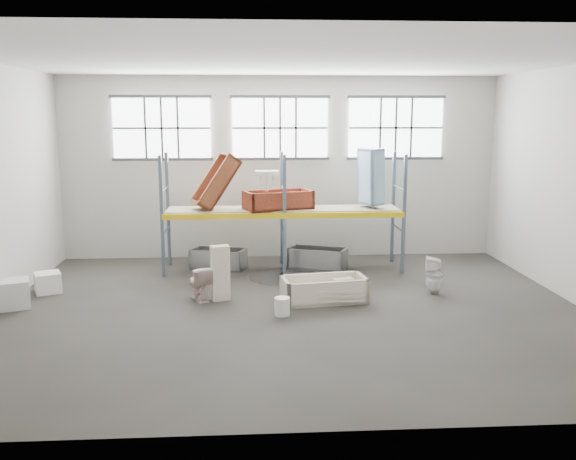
{
  "coord_description": "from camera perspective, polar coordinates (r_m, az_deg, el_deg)",
  "views": [
    {
      "loc": [
        -0.87,
        -12.23,
        3.96
      ],
      "look_at": [
        0.0,
        1.5,
        1.4
      ],
      "focal_mm": 38.78,
      "sensor_mm": 36.0,
      "label": 1
    }
  ],
  "objects": [
    {
      "name": "rack_beam_front",
      "position": [
        15.35,
        -0.33,
        1.32
      ],
      "size": [
        6.0,
        0.1,
        0.14
      ],
      "primitive_type": "cube",
      "color": "yellow",
      "rests_on": "floor"
    },
    {
      "name": "rust_tub_flat",
      "position": [
        15.82,
        -0.9,
        2.77
      ],
      "size": [
        1.86,
        1.3,
        0.48
      ],
      "primitive_type": null,
      "rotation": [
        0.0,
        0.0,
        0.33
      ],
      "color": "#963B2D",
      "rests_on": "shelf_deck"
    },
    {
      "name": "rust_tub_tilted",
      "position": [
        15.83,
        -6.63,
        4.43
      ],
      "size": [
        1.37,
        1.08,
        1.47
      ],
      "primitive_type": null,
      "rotation": [
        0.0,
        -0.96,
        0.36
      ],
      "color": "brown",
      "rests_on": "shelf_deck"
    },
    {
      "name": "carton_near",
      "position": [
        14.17,
        -23.97,
        -5.39
      ],
      "size": [
        0.84,
        0.78,
        0.59
      ],
      "primitive_type": "cube",
      "rotation": [
        0.0,
        0.0,
        0.34
      ],
      "color": "silver",
      "rests_on": "floor"
    },
    {
      "name": "rack_upright_la",
      "position": [
        15.48,
        -11.49,
        1.18
      ],
      "size": [
        0.08,
        0.08,
        3.0
      ],
      "primitive_type": "cube",
      "color": "slate",
      "rests_on": "floor"
    },
    {
      "name": "bathtub_beige",
      "position": [
        13.44,
        3.32,
        -5.44
      ],
      "size": [
        1.9,
        1.1,
        0.53
      ],
      "primitive_type": null,
      "rotation": [
        0.0,
        0.0,
        0.15
      ],
      "color": "beige",
      "rests_on": "floor"
    },
    {
      "name": "steel_tub_right",
      "position": [
        16.27,
        2.73,
        -2.58
      ],
      "size": [
        1.62,
        1.18,
        0.54
      ],
      "primitive_type": null,
      "rotation": [
        0.0,
        0.0,
        -0.37
      ],
      "color": "#A9ACB1",
      "rests_on": "floor"
    },
    {
      "name": "wall_back",
      "position": [
        17.36,
        -0.74,
        5.72
      ],
      "size": [
        12.0,
        0.1,
        5.0
      ],
      "primitive_type": "cube",
      "color": "#B7B5AA",
      "rests_on": "ground"
    },
    {
      "name": "cistern_tall",
      "position": [
        13.5,
        -6.24,
        -3.94
      ],
      "size": [
        0.44,
        0.34,
        1.2
      ],
      "primitive_type": "cube",
      "rotation": [
        0.0,
        0.0,
        0.27
      ],
      "color": "beige",
      "rests_on": "floor"
    },
    {
      "name": "carton_far",
      "position": [
        15.09,
        -21.16,
        -4.51
      ],
      "size": [
        0.71,
        0.71,
        0.45
      ],
      "primitive_type": "cube",
      "rotation": [
        0.0,
        0.0,
        0.41
      ],
      "color": "white",
      "rests_on": "floor"
    },
    {
      "name": "rack_upright_ra",
      "position": [
        15.81,
        10.59,
        1.41
      ],
      "size": [
        0.08,
        0.08,
        3.0
      ],
      "primitive_type": "cube",
      "color": "slate",
      "rests_on": "floor"
    },
    {
      "name": "toilet_beige",
      "position": [
        13.65,
        -8.13,
        -4.81
      ],
      "size": [
        0.65,
        0.83,
        0.74
      ],
      "primitive_type": "imported",
      "rotation": [
        0.0,
        0.0,
        3.52
      ],
      "color": "beige",
      "rests_on": "floor"
    },
    {
      "name": "toilet_white",
      "position": [
        14.35,
        13.28,
        -4.04
      ],
      "size": [
        0.46,
        0.45,
        0.84
      ],
      "primitive_type": "imported",
      "rotation": [
        0.0,
        0.0,
        -1.79
      ],
      "color": "white",
      "rests_on": "floor"
    },
    {
      "name": "cistern_spare",
      "position": [
        13.53,
        5.07,
        -5.29
      ],
      "size": [
        0.48,
        0.32,
        0.41
      ],
      "primitive_type": "cube",
      "rotation": [
        0.0,
        0.0,
        0.29
      ],
      "color": "beige",
      "rests_on": "bathtub_beige"
    },
    {
      "name": "window_right",
      "position": [
        17.65,
        9.84,
        9.22
      ],
      "size": [
        2.6,
        0.04,
        1.6
      ],
      "primitive_type": "cube",
      "color": "white",
      "rests_on": "wall_back"
    },
    {
      "name": "sink_in_tub",
      "position": [
        13.58,
        1.65,
        -5.72
      ],
      "size": [
        0.53,
        0.53,
        0.14
      ],
      "primitive_type": "imported",
      "rotation": [
        0.0,
        0.0,
        0.35
      ],
      "color": "beige",
      "rests_on": "bathtub_beige"
    },
    {
      "name": "rack_beam_back",
      "position": [
        16.54,
        -0.57,
        1.98
      ],
      "size": [
        6.0,
        0.1,
        0.14
      ],
      "primitive_type": "cube",
      "color": "yellow",
      "rests_on": "floor"
    },
    {
      "name": "steel_tub_left",
      "position": [
        16.36,
        -6.41,
        -2.62
      ],
      "size": [
        1.53,
        1.04,
        0.51
      ],
      "primitive_type": null,
      "rotation": [
        0.0,
        0.0,
        -0.3
      ],
      "color": "#B6B9BD",
      "rests_on": "floor"
    },
    {
      "name": "window_left",
      "position": [
        17.33,
        -11.5,
        9.14
      ],
      "size": [
        2.6,
        0.04,
        1.6
      ],
      "primitive_type": "cube",
      "color": "white",
      "rests_on": "wall_back"
    },
    {
      "name": "floor",
      "position": [
        12.9,
        0.42,
        -7.57
      ],
      "size": [
        12.0,
        10.0,
        0.1
      ],
      "primitive_type": "cube",
      "color": "#413D37",
      "rests_on": "ground"
    },
    {
      "name": "rack_upright_mb",
      "position": [
        16.54,
        -0.57,
        1.98
      ],
      "size": [
        0.08,
        0.08,
        3.0
      ],
      "primitive_type": "cube",
      "color": "slate",
      "rests_on": "floor"
    },
    {
      "name": "wet_patch",
      "position": [
        15.47,
        -0.28,
        -4.28
      ],
      "size": [
        1.8,
        1.8,
        0.0
      ],
      "primitive_type": "cylinder",
      "color": "black",
      "rests_on": "floor"
    },
    {
      "name": "rack_upright_ma",
      "position": [
        15.35,
        -0.33,
        1.32
      ],
      "size": [
        0.08,
        0.08,
        3.0
      ],
      "primitive_type": "cube",
      "color": "slate",
      "rests_on": "floor"
    },
    {
      "name": "rack_upright_lb",
      "position": [
        16.65,
        -10.94,
        1.85
      ],
      "size": [
        0.08,
        0.08,
        3.0
      ],
      "primitive_type": "cube",
      "color": "slate",
      "rests_on": "floor"
    },
    {
      "name": "ceiling",
      "position": [
        12.31,
        0.46,
        15.62
      ],
      "size": [
        12.0,
        10.0,
        0.1
      ],
      "primitive_type": "cube",
      "color": "silver",
      "rests_on": "ground"
    },
    {
      "name": "bucket",
      "position": [
        12.52,
        -0.53,
        -7.03
      ],
      "size": [
        0.33,
        0.33,
        0.37
      ],
      "primitive_type": "cylinder",
      "rotation": [
        0.0,
        0.0,
        0.07
      ],
      "color": "white",
      "rests_on": "floor"
    },
    {
      "name": "sink_on_shelf",
      "position": [
        15.62,
        -1.95,
        3.68
      ],
      "size": [
        0.62,
        0.48,
        0.54
      ],
      "primitive_type": "imported",
      "rotation": [
        0.0,
        0.0,
        0.02
      ],
      "color": "white",
      "rests_on": "rust_tub_flat"
    },
    {
      "name": "wall_front",
      "position": [
        7.38,
        3.21,
        -0.88
      ],
      "size": [
        12.0,
        0.1,
        5.0
      ],
      "primitive_type": "cube",
      "color": "#B5B4A9",
      "rests_on": "ground"
    },
    {
      "name": "shelf_deck",
      "position": [
        15.93,
        -0.45,
        1.95
      ],
      "size": [
        5.9,
        1.1,
        0.03
      ],
      "primitive_type": "cube",
      "color": "gray",
      "rests_on": "floor"
    },
    {
      "name": "blue_tub_upright",
      "position": [
        16.14,
        7.62,
        4.88
      ],
      "size": [
        0.67,
        0.79,
        1.45
      ],
      "primitive_type": null,
      "rotation": [
        0.0,
        1.54,
        0.37
      ],
      "color": "#89B0CC",
      "rests_on": "shelf_deck"
    },
    {
      "name": "window_mid",
      "position": [
        17.2,
        -0.73,
        9.34
      ],
      "size": [
        2.6,
        0.04,
        1.6
      ],
      "primitive_type": "cube",
      "color": "white",
      "rests_on": "wall_back"
    },
    {
      "name": "rack_upright_rb",
      "position": [
        16.96,
        9.61,
        2.05
      ],
      "size": [
        0.08,
        0.08,
        3.0
      ],
      "primitive_type": "cube",
      "color": "slate",
      "rests_on": "floor"
    }
  ]
}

